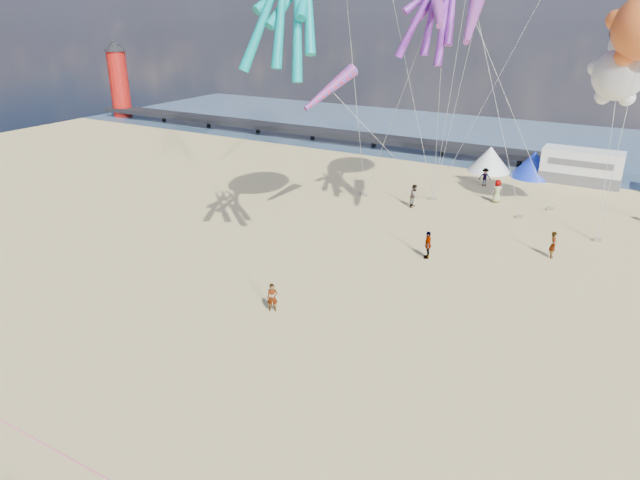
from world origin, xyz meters
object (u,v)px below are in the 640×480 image
at_px(tent_white, 490,159).
at_px(sandbag_d, 551,209).
at_px(lighthouse, 119,84).
at_px(beachgoer_5, 553,245).
at_px(tent_blue, 534,164).
at_px(beachgoer_3, 428,245).
at_px(beachgoer_0, 497,191).
at_px(sandbag_a, 365,195).
at_px(sandbag_e, 433,199).
at_px(beachgoer_2, 485,177).
at_px(windsock_left, 437,0).
at_px(windsock_right, 330,89).
at_px(sandbag_b, 520,217).
at_px(windsock_mid, 473,16).
at_px(beachgoer_1, 414,196).
at_px(motorhome_0, 581,167).
at_px(kite_panda, 619,75).
at_px(standing_person, 272,298).
at_px(sandbag_c, 597,240).

distance_m(tent_white, sandbag_d, 11.60).
height_order(lighthouse, beachgoer_5, lighthouse).
bearing_deg(tent_blue, beachgoer_3, -94.89).
distance_m(beachgoer_0, sandbag_a, 10.57).
bearing_deg(sandbag_e, tent_white, 82.44).
distance_m(beachgoer_2, windsock_left, 18.89).
bearing_deg(beachgoer_3, lighthouse, -136.52).
bearing_deg(sandbag_d, lighthouse, 167.92).
xyz_separation_m(lighthouse, windsock_right, (47.83, -24.29, 5.00)).
relative_size(beachgoer_5, sandbag_b, 3.41).
relative_size(beachgoer_0, windsock_mid, 0.31).
distance_m(beachgoer_0, beachgoer_1, 6.87).
bearing_deg(windsock_mid, motorhome_0, 63.44).
distance_m(beachgoer_1, beachgoer_5, 12.11).
relative_size(motorhome_0, beachgoer_5, 3.87).
height_order(beachgoer_2, windsock_left, windsock_left).
relative_size(beachgoer_1, sandbag_e, 3.62).
distance_m(lighthouse, kite_panda, 66.05).
distance_m(beachgoer_3, sandbag_b, 10.95).
relative_size(standing_person, sandbag_e, 3.01).
relative_size(beachgoer_0, beachgoer_5, 1.09).
relative_size(motorhome_0, sandbag_b, 13.20).
height_order(sandbag_d, windsock_left, windsock_left).
relative_size(motorhome_0, sandbag_e, 13.20).
height_order(motorhome_0, tent_blue, motorhome_0).
height_order(sandbag_a, windsock_right, windsock_right).
relative_size(motorhome_0, tent_blue, 1.65).
distance_m(beachgoer_2, windsock_right, 18.87).
bearing_deg(sandbag_e, windsock_left, -78.16).
bearing_deg(beachgoer_3, beachgoer_2, 162.49).
height_order(sandbag_b, sandbag_c, same).
height_order(sandbag_a, sandbag_c, same).
bearing_deg(tent_blue, windsock_left, -103.26).
bearing_deg(lighthouse, tent_white, -4.24).
xyz_separation_m(motorhome_0, sandbag_a, (-14.84, -12.96, -1.39)).
height_order(sandbag_b, sandbag_d, same).
xyz_separation_m(motorhome_0, windsock_right, (-14.17, -20.29, 8.00)).
bearing_deg(sandbag_c, sandbag_d, 126.53).
bearing_deg(sandbag_b, windsock_right, -145.10).
height_order(beachgoer_0, beachgoer_5, beachgoer_0).
height_order(motorhome_0, tent_white, motorhome_0).
xyz_separation_m(beachgoer_3, sandbag_b, (3.43, 10.38, -0.77)).
bearing_deg(sandbag_c, beachgoer_5, -116.96).
bearing_deg(sandbag_c, windsock_left, -162.86).
xyz_separation_m(sandbag_e, windsock_left, (1.34, -6.37, 14.77)).
bearing_deg(beachgoer_0, motorhome_0, -151.80).
distance_m(standing_person, beachgoer_0, 24.27).
xyz_separation_m(beachgoer_1, sandbag_a, (-4.56, 0.65, -0.79)).
relative_size(tent_white, sandbag_a, 8.00).
relative_size(beachgoer_3, sandbag_a, 3.53).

